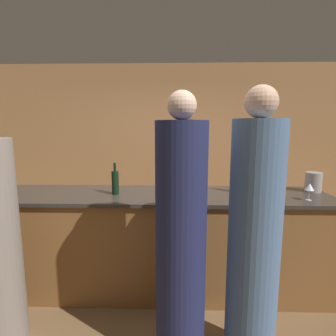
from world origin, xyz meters
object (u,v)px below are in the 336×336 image
object	(u,v)px
guest_1	(181,243)
wine_bottle_0	(115,182)
wine_bottle_1	(234,181)
ice_bucket	(313,182)
guest_2	(254,242)
bartender	(185,187)

from	to	relation	value
guest_1	wine_bottle_0	size ratio (longest dim) A/B	6.06
wine_bottle_1	guest_1	bearing A→B (deg)	-120.48
guest_1	ice_bucket	bearing A→B (deg)	35.60
guest_1	guest_2	distance (m)	0.50
guest_1	guest_2	size ratio (longest dim) A/B	0.98
guest_2	guest_1	bearing A→B (deg)	179.71
ice_bucket	guest_1	bearing A→B (deg)	-144.40
wine_bottle_0	ice_bucket	distance (m)	2.05
bartender	guest_1	distance (m)	1.71
bartender	ice_bucket	distance (m)	1.51
guest_1	wine_bottle_0	bearing A→B (deg)	127.65
guest_2	ice_bucket	bearing A→B (deg)	48.19
wine_bottle_0	bartender	bearing A→B (deg)	50.36
wine_bottle_1	wine_bottle_0	bearing A→B (deg)	-173.18
bartender	guest_1	size ratio (longest dim) A/B	1.01
guest_2	wine_bottle_1	size ratio (longest dim) A/B	6.85
guest_2	wine_bottle_0	bearing A→B (deg)	143.87
wine_bottle_1	guest_2	bearing A→B (deg)	-94.33
guest_2	wine_bottle_0	world-z (taller)	guest_2
wine_bottle_0	wine_bottle_1	world-z (taller)	wine_bottle_0
bartender	wine_bottle_0	distance (m)	1.17
bartender	guest_2	world-z (taller)	guest_2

